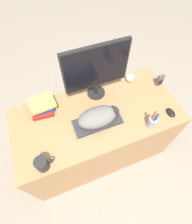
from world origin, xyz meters
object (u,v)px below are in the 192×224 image
at_px(cat, 99,116).
at_px(pen_cup, 152,122).
at_px(coffee_mug, 42,164).
at_px(baseball, 130,78).
at_px(computer_mouse, 171,113).
at_px(phone, 160,80).
at_px(book_stack, 43,107).
at_px(monitor, 96,69).
at_px(keyboard, 97,122).

xyz_separation_m(cat, pen_cup, (0.37, -0.17, -0.03)).
xyz_separation_m(coffee_mug, baseball, (0.92, 0.50, -0.01)).
bearing_deg(coffee_mug, pen_cup, 0.82).
distance_m(computer_mouse, phone, 0.32).
height_order(coffee_mug, baseball, coffee_mug).
bearing_deg(book_stack, baseball, 2.33).
distance_m(monitor, phone, 0.63).
distance_m(coffee_mug, phone, 1.20).
height_order(keyboard, computer_mouse, computer_mouse).
bearing_deg(keyboard, book_stack, 143.15).
distance_m(monitor, computer_mouse, 0.70).
bearing_deg(computer_mouse, baseball, 107.47).
bearing_deg(coffee_mug, phone, 17.30).
bearing_deg(monitor, computer_mouse, -40.84).
relative_size(keyboard, book_stack, 1.80).
xyz_separation_m(keyboard, coffee_mug, (-0.47, -0.19, 0.04)).
bearing_deg(phone, cat, -165.52).
bearing_deg(book_stack, computer_mouse, -23.51).
bearing_deg(baseball, computer_mouse, -72.53).
height_order(cat, monitor, monitor).
xyz_separation_m(coffee_mug, book_stack, (0.10, 0.46, -0.00)).
height_order(keyboard, monitor, monitor).
bearing_deg(monitor, phone, -11.13).
bearing_deg(computer_mouse, coffee_mug, -177.54).
relative_size(coffee_mug, phone, 1.06).
distance_m(pen_cup, phone, 0.45).
xyz_separation_m(keyboard, book_stack, (-0.37, 0.28, 0.04)).
xyz_separation_m(monitor, coffee_mug, (-0.57, -0.47, -0.24)).
bearing_deg(keyboard, pen_cup, -24.35).
relative_size(coffee_mug, pen_cup, 0.63).
distance_m(keyboard, baseball, 0.55).
height_order(keyboard, book_stack, book_stack).
relative_size(pen_cup, phone, 1.69).
height_order(coffee_mug, pen_cup, pen_cup).
xyz_separation_m(computer_mouse, book_stack, (-0.96, 0.42, 0.03)).
distance_m(phone, book_stack, 1.05).
xyz_separation_m(monitor, phone, (0.57, -0.11, -0.23)).
height_order(cat, baseball, cat).
xyz_separation_m(cat, baseball, (0.43, 0.31, -0.05)).
height_order(cat, coffee_mug, cat).
height_order(coffee_mug, phone, phone).
bearing_deg(coffee_mug, monitor, 39.42).
height_order(cat, pen_cup, pen_cup).
bearing_deg(computer_mouse, book_stack, 156.49).
distance_m(keyboard, phone, 0.70).
height_order(cat, computer_mouse, cat).
bearing_deg(phone, computer_mouse, -104.98).
relative_size(cat, baseball, 4.32).
xyz_separation_m(cat, monitor, (0.09, 0.28, 0.20)).
relative_size(computer_mouse, book_stack, 0.43).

